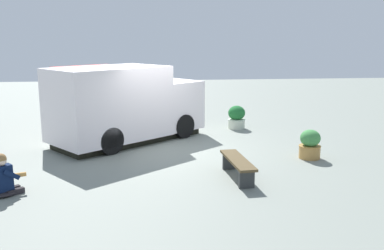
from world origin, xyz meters
TOP-DOWN VIEW (x-y plane):
  - ground_plane at (0.00, 0.00)m, footprint 40.00×40.00m
  - food_truck at (-1.05, -1.33)m, footprint 4.53×4.99m
  - person_customer at (3.35, -3.64)m, footprint 0.70×0.76m
  - planter_flowering_near at (1.39, 3.66)m, footprint 0.59×0.59m
  - planter_flowering_far at (-2.61, 2.51)m, footprint 0.62×0.62m
  - plaza_bench at (2.80, 1.38)m, footprint 1.75×0.53m

SIDE VIEW (x-z plane):
  - ground_plane at x=0.00m, z-range 0.00..0.00m
  - plaza_bench at x=2.80m, z-range 0.12..0.58m
  - person_customer at x=3.35m, z-range -0.08..0.82m
  - planter_flowering_near at x=1.39m, z-range -0.01..0.78m
  - planter_flowering_far at x=-2.61m, z-range 0.00..0.81m
  - food_truck at x=-1.05m, z-range -0.06..2.29m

